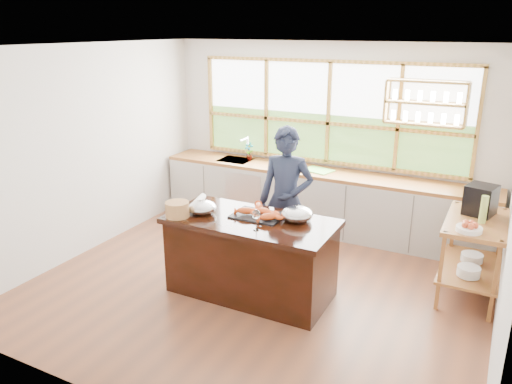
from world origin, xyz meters
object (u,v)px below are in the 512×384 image
Objects in this scene: island at (251,256)px; cook at (286,201)px; espresso_machine at (481,200)px; wicker_basket at (177,209)px.

cook reaches higher than island.
espresso_machine is (2.19, 1.30, 0.61)m from island.
espresso_machine is (2.09, 0.58, 0.17)m from cook.
wicker_basket is (-2.94, -1.60, -0.08)m from espresso_machine.
island is 2.62m from espresso_machine.
island is 1.03× the size of cook.
cook reaches higher than espresso_machine.
wicker_basket is (-0.85, -1.02, 0.08)m from cook.
espresso_machine is 1.27× the size of wicker_basket.
espresso_machine is at bearing 6.61° from cook.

